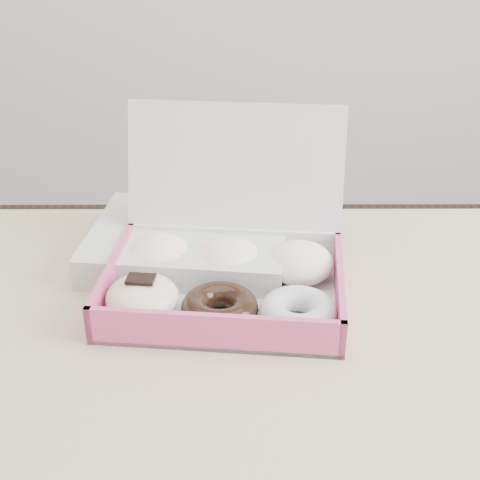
{
  "coord_description": "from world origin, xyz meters",
  "views": [
    {
      "loc": [
        -0.02,
        -0.5,
        1.18
      ],
      "look_at": [
        -0.01,
        0.17,
        0.82
      ],
      "focal_mm": 50.0,
      "sensor_mm": 36.0,
      "label": 1
    }
  ],
  "objects": [
    {
      "name": "table",
      "position": [
        0.0,
        0.0,
        0.67
      ],
      "size": [
        1.2,
        0.8,
        0.75
      ],
      "color": "tan",
      "rests_on": "ground"
    },
    {
      "name": "donut_box",
      "position": [
        -0.03,
        0.17,
        0.78
      ],
      "size": [
        0.29,
        0.27,
        0.2
      ],
      "rotation": [
        0.0,
        0.0,
        -0.1
      ],
      "color": "silver",
      "rests_on": "table"
    },
    {
      "name": "newspapers",
      "position": [
        -0.08,
        0.26,
        0.77
      ],
      "size": [
        0.27,
        0.23,
        0.04
      ],
      "primitive_type": "cube",
      "rotation": [
        0.0,
        0.0,
        -0.12
      ],
      "color": "silver",
      "rests_on": "table"
    }
  ]
}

